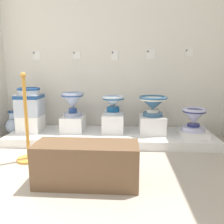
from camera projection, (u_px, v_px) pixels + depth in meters
ground_plane at (98, 197)px, 1.98m from camera, size 5.55×5.49×0.02m
wall_back at (113, 31)px, 3.60m from camera, size 3.75×0.06×3.28m
display_platform at (111, 137)px, 3.44m from camera, size 2.99×0.83×0.13m
plinth_block_tall_cobalt at (31, 123)px, 3.50m from camera, size 0.34×0.34×0.24m
antique_toilet_tall_cobalt at (29, 101)px, 3.43m from camera, size 0.35×0.34×0.42m
plinth_block_broad_patterned at (73, 123)px, 3.52m from camera, size 0.33×0.38×0.23m
antique_toilet_broad_patterned at (73, 101)px, 3.45m from camera, size 0.35×0.35×0.36m
plinth_block_pale_glazed at (113, 123)px, 3.47m from camera, size 0.31×0.34×0.27m
antique_toilet_pale_glazed at (113, 102)px, 3.41m from camera, size 0.34×0.34×0.28m
plinth_block_rightmost at (152, 124)px, 3.40m from camera, size 0.37×0.38×0.26m
antique_toilet_rightmost at (153, 103)px, 3.34m from camera, size 0.41×0.41×0.29m
plinth_block_slender_white at (193, 133)px, 3.27m from camera, size 0.38×0.39×0.07m
antique_toilet_slender_white at (194, 118)px, 3.23m from camera, size 0.33×0.33×0.33m
info_placard_first at (36, 55)px, 3.71m from camera, size 0.12×0.01×0.13m
info_placard_second at (77, 55)px, 3.67m from camera, size 0.13×0.01×0.12m
info_placard_third at (115, 56)px, 3.63m from camera, size 0.10×0.01×0.16m
info_placard_fourth at (151, 54)px, 3.59m from camera, size 0.14×0.01×0.16m
info_placard_fifth at (189, 53)px, 3.55m from camera, size 0.12×0.01×0.12m
decorative_vase_corner at (14, 125)px, 3.68m from camera, size 0.25×0.25×0.40m
stanchion_post_near_left at (28, 137)px, 2.68m from camera, size 0.28×0.28×1.03m
museum_bench at (87, 164)px, 2.14m from camera, size 0.95×0.36×0.40m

